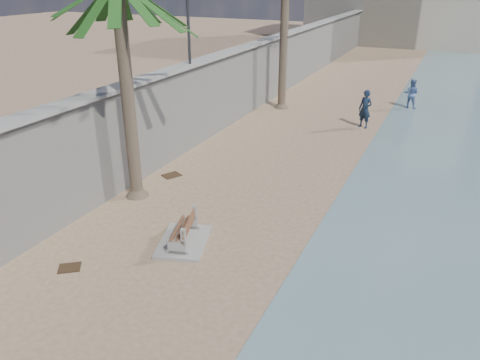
# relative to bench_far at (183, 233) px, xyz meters

# --- Properties ---
(seawall) EXTENTS (0.45, 70.00, 3.50)m
(seawall) POSITION_rel_bench_far_xyz_m (-3.97, 15.26, 1.41)
(seawall) COLOR gray
(seawall) RESTS_ON ground_plane
(wall_cap) EXTENTS (0.80, 70.00, 0.12)m
(wall_cap) POSITION_rel_bench_far_xyz_m (-3.97, 15.26, 3.21)
(wall_cap) COLOR gray
(wall_cap) RESTS_ON seawall
(bench_far) EXTENTS (1.78, 2.18, 0.79)m
(bench_far) POSITION_rel_bench_far_xyz_m (0.00, 0.00, 0.00)
(bench_far) COLOR gray
(bench_far) RESTS_ON ground_plane
(person_a) EXTENTS (0.91, 0.78, 2.15)m
(person_a) POSITION_rel_bench_far_xyz_m (2.46, 13.19, 0.73)
(person_a) COLOR #132236
(person_a) RESTS_ON ground_plane
(person_b) EXTENTS (0.92, 0.74, 1.82)m
(person_b) POSITION_rel_bench_far_xyz_m (4.11, 18.02, 0.57)
(person_b) COLOR #476193
(person_b) RESTS_ON ground_plane
(debris_c) EXTENTS (0.76, 0.82, 0.03)m
(debris_c) POSITION_rel_bench_far_xyz_m (-2.94, 4.00, -0.33)
(debris_c) COLOR #382616
(debris_c) RESTS_ON ground_plane
(debris_d) EXTENTS (0.71, 0.69, 0.03)m
(debris_d) POSITION_rel_bench_far_xyz_m (-2.06, -2.32, -0.33)
(debris_d) COLOR #382616
(debris_d) RESTS_ON ground_plane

